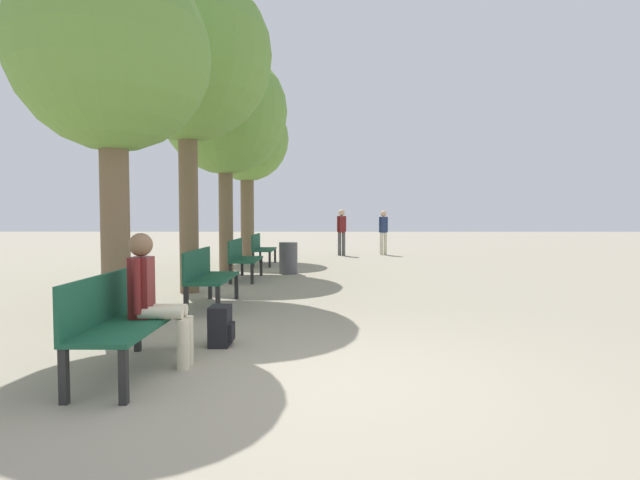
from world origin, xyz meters
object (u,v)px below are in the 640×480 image
(pedestrian_near, at_px, (342,229))
(bench_row_3, at_px, (261,247))
(tree_row_0, at_px, (112,57))
(person_seated, at_px, (154,295))
(backpack, at_px, (221,326))
(tree_row_2, at_px, (225,113))
(bench_row_1, at_px, (207,274))
(pedestrian_mid, at_px, (383,230))
(tree_row_3, at_px, (247,141))
(bench_row_0, at_px, (120,316))
(tree_row_1, at_px, (187,57))
(trash_bin, at_px, (288,258))
(bench_row_2, at_px, (242,256))

(pedestrian_near, bearing_deg, bench_row_3, -125.18)
(tree_row_0, bearing_deg, person_seated, -55.61)
(bench_row_3, bearing_deg, backpack, -85.52)
(tree_row_2, bearing_deg, backpack, -79.27)
(bench_row_1, relative_size, bench_row_3, 1.00)
(backpack, xyz_separation_m, pedestrian_mid, (3.26, 12.73, 0.70))
(tree_row_2, relative_size, tree_row_3, 1.07)
(bench_row_3, xyz_separation_m, tree_row_0, (-0.67, -8.36, 2.76))
(bench_row_1, distance_m, tree_row_2, 6.03)
(tree_row_2, relative_size, backpack, 12.80)
(bench_row_1, distance_m, pedestrian_mid, 11.14)
(pedestrian_near, bearing_deg, tree_row_3, -151.67)
(tree_row_0, xyz_separation_m, tree_row_2, (0.00, 6.66, 0.71))
(tree_row_2, bearing_deg, pedestrian_near, 58.97)
(tree_row_0, bearing_deg, bench_row_0, -66.27)
(bench_row_3, bearing_deg, bench_row_0, -90.00)
(bench_row_0, relative_size, tree_row_1, 0.27)
(tree_row_0, relative_size, tree_row_1, 0.76)
(tree_row_3, distance_m, trash_bin, 5.45)
(bench_row_3, distance_m, pedestrian_near, 4.23)
(tree_row_3, bearing_deg, tree_row_1, -90.00)
(bench_row_3, bearing_deg, bench_row_2, -90.00)
(bench_row_0, height_order, backpack, bench_row_0)
(bench_row_2, bearing_deg, tree_row_2, 112.79)
(bench_row_1, height_order, tree_row_3, tree_row_3)
(backpack, bearing_deg, tree_row_1, 109.91)
(bench_row_3, xyz_separation_m, tree_row_3, (-0.67, 1.77, 3.28))
(bench_row_1, distance_m, person_seated, 3.12)
(bench_row_0, height_order, tree_row_2, tree_row_2)
(tree_row_3, relative_size, pedestrian_near, 3.18)
(person_seated, distance_m, pedestrian_mid, 14.01)
(backpack, distance_m, trash_bin, 6.76)
(bench_row_2, height_order, backpack, bench_row_2)
(person_seated, height_order, trash_bin, person_seated)
(bench_row_1, height_order, pedestrian_near, pedestrian_near)
(bench_row_0, xyz_separation_m, trash_bin, (0.94, 7.72, -0.13))
(tree_row_3, bearing_deg, bench_row_0, -86.72)
(tree_row_0, height_order, backpack, tree_row_0)
(bench_row_0, bearing_deg, backpack, 54.11)
(person_seated, xyz_separation_m, pedestrian_near, (2.19, 13.13, 0.26))
(bench_row_1, relative_size, person_seated, 1.24)
(tree_row_1, bearing_deg, trash_bin, 61.66)
(bench_row_2, height_order, trash_bin, bench_row_2)
(bench_row_2, xyz_separation_m, pedestrian_near, (2.43, 6.74, 0.42))
(bench_row_1, relative_size, pedestrian_mid, 0.97)
(bench_row_1, xyz_separation_m, pedestrian_mid, (3.96, 10.40, 0.40))
(bench_row_3, bearing_deg, person_seated, -88.57)
(bench_row_3, xyz_separation_m, tree_row_2, (-0.67, -1.70, 3.47))
(bench_row_2, distance_m, tree_row_3, 6.08)
(bench_row_2, bearing_deg, person_seated, -87.84)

